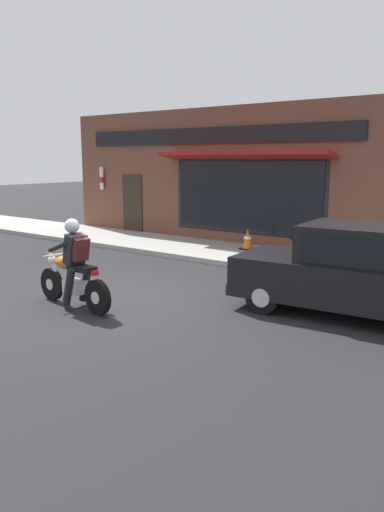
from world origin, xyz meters
name	(u,v)px	position (x,y,z in m)	size (l,w,h in m)	color
ground_plane	(112,299)	(0.00, 0.00, 0.00)	(80.00, 80.00, 0.00)	black
sidewalk_curb	(163,245)	(5.06, 3.00, 0.07)	(2.60, 22.00, 0.14)	#9E9B93
storefront_building	(212,176)	(6.59, 2.26, 2.11)	(1.25, 11.54, 4.20)	brown
motorcycle_with_rider	(74,271)	(-0.75, 0.18, 0.68)	(0.59, 2.02, 1.62)	black
car_hatchback	(349,271)	(1.79, -3.93, 0.77)	(1.95, 3.90, 1.57)	black
traffic_cone	(247,239)	(5.55, 0.31, 0.43)	(0.36, 0.36, 0.60)	black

